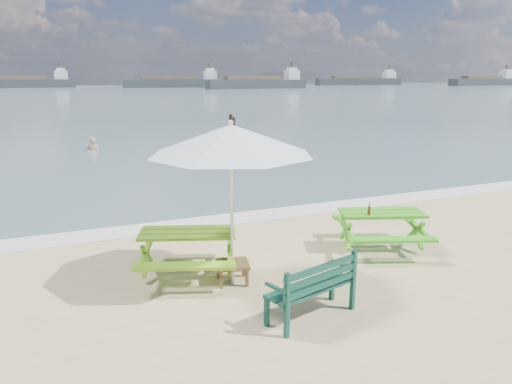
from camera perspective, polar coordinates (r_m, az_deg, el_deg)
name	(u,v)px	position (r m, az deg, el deg)	size (l,w,h in m)	color
sea	(59,95)	(90.97, -21.62, 10.29)	(300.00, 300.00, 0.00)	slate
foam_strip	(217,220)	(11.51, -4.44, -3.26)	(22.00, 0.90, 0.01)	silver
picnic_table_left	(188,254)	(8.45, -7.74, -7.01)	(2.08, 2.19, 0.75)	#70B11A
picnic_table_right	(381,231)	(9.87, 14.08, -4.33)	(2.08, 2.18, 0.74)	green
park_bench	(311,300)	(7.05, 6.28, -12.12)	(1.44, 0.81, 0.84)	#0D382B
side_table	(232,272)	(8.14, -2.71, -9.12)	(0.63, 0.63, 0.33)	brown
patio_umbrella	(231,140)	(7.59, -2.89, 5.98)	(3.13, 3.13, 2.55)	silver
beer_bottle	(369,211)	(9.45, 12.80, -2.13)	(0.06, 0.06, 0.23)	#8E4914
swimmer	(94,156)	(23.71, -18.06, 3.99)	(0.71, 0.59, 1.68)	tan
mooring_pilings	(232,128)	(27.25, -2.74, 7.33)	(0.59, 0.79, 1.42)	black
cargo_ships	(275,82)	(144.28, 2.16, 12.42)	(160.48, 36.31, 4.40)	#32373C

